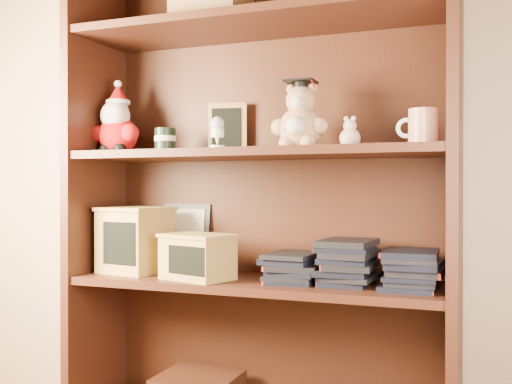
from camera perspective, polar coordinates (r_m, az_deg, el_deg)
bookcase at (r=1.90m, az=0.47°, el=-1.23°), size 1.20×0.35×1.60m
shelf_lower at (r=1.87m, az=0.00°, el=-8.69°), size 1.14×0.33×0.02m
shelf_upper at (r=1.85m, az=0.00°, el=3.64°), size 1.14×0.33×0.02m
santa_plush at (r=2.08m, az=-13.10°, el=6.18°), size 0.18×0.13×0.26m
teachers_tin at (r=1.99m, az=-8.64°, el=4.93°), size 0.07×0.07×0.08m
chalkboard_plaque at (r=2.02m, az=-2.73°, el=6.04°), size 0.13×0.09×0.17m
egg_cup at (r=1.82m, az=-3.70°, el=5.77°), size 0.05×0.05×0.10m
grad_teddy_bear at (r=1.81m, az=4.23°, el=6.67°), size 0.17×0.15×0.21m
pink_figurine at (r=1.77m, az=8.94°, el=5.35°), size 0.06×0.06×0.10m
teacher_mug at (r=1.74m, az=15.57°, el=5.94°), size 0.12×0.08×0.10m
certificate_frame at (r=2.11m, az=-6.73°, el=-4.20°), size 0.18×0.05×0.23m
treats_box at (r=2.05m, az=-11.41°, el=-4.43°), size 0.23×0.23×0.22m
pencils_box at (r=1.87m, az=-5.59°, el=-6.10°), size 0.25×0.21×0.14m
book_stack_left at (r=1.82m, az=3.71°, el=-7.01°), size 0.14×0.20×0.10m
book_stack_mid at (r=1.78m, az=8.67°, el=-6.68°), size 0.14×0.20×0.13m
book_stack_right at (r=1.75m, az=14.74°, el=-7.07°), size 0.14×0.20×0.11m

